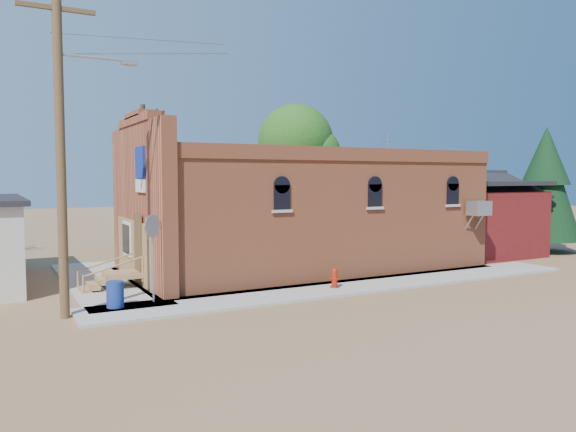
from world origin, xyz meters
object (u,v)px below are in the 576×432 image
fire_hydrant (335,278)px  trash_barrel (115,294)px  brick_bar (298,214)px  utility_pole (62,145)px  stop_sign (153,234)px

fire_hydrant → trash_barrel: bearing=178.0°
brick_bar → utility_pole: size_ratio=1.82×
fire_hydrant → stop_sign: (-6.09, 0.81, 1.74)m
stop_sign → fire_hydrant: bearing=-19.6°
stop_sign → brick_bar: bearing=15.7°
fire_hydrant → stop_sign: 6.38m
brick_bar → fire_hydrant: brick_bar is taller
trash_barrel → brick_bar: bearing=25.4°
brick_bar → utility_pole: utility_pole is taller
fire_hydrant → stop_sign: size_ratio=0.25×
utility_pole → trash_barrel: 4.53m
stop_sign → trash_barrel: size_ratio=3.50×
utility_pole → trash_barrel: bearing=12.4°
brick_bar → trash_barrel: (-8.42, -3.99, -1.87)m
fire_hydrant → stop_sign: stop_sign is taller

